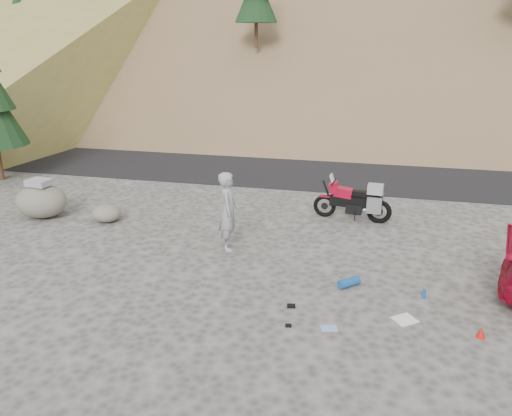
% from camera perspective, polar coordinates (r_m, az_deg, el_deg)
% --- Properties ---
extents(ground, '(140.00, 140.00, 0.00)m').
position_cam_1_polar(ground, '(11.19, 3.93, -6.54)').
color(ground, '#45423F').
rests_on(ground, ground).
extents(road, '(120.00, 7.00, 0.05)m').
position_cam_1_polar(road, '(19.63, 8.18, 4.80)').
color(road, black).
rests_on(road, ground).
extents(motorcycle, '(2.15, 0.74, 1.28)m').
position_cam_1_polar(motorcycle, '(13.85, 11.34, 0.75)').
color(motorcycle, black).
rests_on(motorcycle, ground).
extents(man, '(0.56, 0.75, 1.89)m').
position_cam_1_polar(man, '(12.03, -3.08, -4.59)').
color(man, gray).
rests_on(man, ground).
extents(boulder, '(1.73, 1.60, 1.10)m').
position_cam_1_polar(boulder, '(15.09, -23.31, 0.79)').
color(boulder, '#59554C').
rests_on(boulder, ground).
extents(small_rock, '(0.82, 0.74, 0.48)m').
position_cam_1_polar(small_rock, '(14.19, -16.72, -0.57)').
color(small_rock, '#59554C').
rests_on(small_rock, ground).
extents(gear_white_cloth, '(0.52, 0.51, 0.01)m').
position_cam_1_polar(gear_white_cloth, '(9.58, 16.65, -12.12)').
color(gear_white_cloth, white).
rests_on(gear_white_cloth, ground).
extents(gear_blue_mat, '(0.48, 0.45, 0.19)m').
position_cam_1_polar(gear_blue_mat, '(10.42, 10.57, -8.35)').
color(gear_blue_mat, '#17498C').
rests_on(gear_blue_mat, ground).
extents(gear_bottle, '(0.09, 0.09, 0.19)m').
position_cam_1_polar(gear_bottle, '(10.35, 18.65, -9.29)').
color(gear_bottle, '#17498C').
rests_on(gear_bottle, ground).
extents(gear_funnel, '(0.18, 0.18, 0.20)m').
position_cam_1_polar(gear_funnel, '(9.49, 24.34, -12.81)').
color(gear_funnel, red).
rests_on(gear_funnel, ground).
extents(gear_glove_a, '(0.17, 0.14, 0.04)m').
position_cam_1_polar(gear_glove_a, '(9.60, 4.04, -11.10)').
color(gear_glove_a, black).
rests_on(gear_glove_a, ground).
extents(gear_glove_b, '(0.12, 0.10, 0.04)m').
position_cam_1_polar(gear_glove_b, '(9.04, 3.72, -13.25)').
color(gear_glove_b, black).
rests_on(gear_glove_b, ground).
extents(gear_blue_cloth, '(0.33, 0.28, 0.01)m').
position_cam_1_polar(gear_blue_cloth, '(9.06, 8.35, -13.44)').
color(gear_blue_cloth, '#819AC8').
rests_on(gear_blue_cloth, ground).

